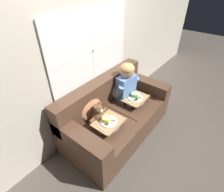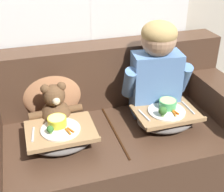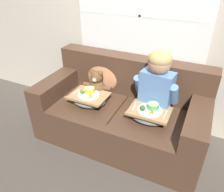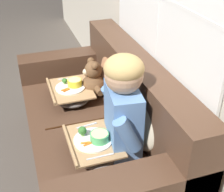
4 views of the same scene
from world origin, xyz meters
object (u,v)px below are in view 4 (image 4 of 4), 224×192
Objects in this scene: child_figure at (123,101)px; couch at (100,131)px; throw_pillow_behind_teddy at (111,72)px; lap_tray_teddy at (71,93)px; teddy_bear at (93,81)px; throw_pillow_behind_child at (145,118)px; lap_tray_child at (93,146)px.

couch is at bearing -172.24° from child_figure.
lap_tray_teddy is at bearing -90.17° from throw_pillow_behind_teddy.
teddy_bear is at bearing -179.73° from child_figure.
throw_pillow_behind_child is 0.81m from lap_tray_teddy.
child_figure is 0.36m from lap_tray_child.
lap_tray_teddy is at bearing -153.60° from throw_pillow_behind_child.
couch reaches higher than throw_pillow_behind_child.
couch is 0.43m from lap_tray_teddy.
teddy_bear is 0.85× the size of lap_tray_teddy.
throw_pillow_behind_teddy is 0.38m from lap_tray_teddy.
teddy_bear is at bearing -167.37° from throw_pillow_behind_child.
throw_pillow_behind_teddy is 0.65× the size of child_figure.
throw_pillow_behind_teddy is at bearing 153.55° from lap_tray_child.
lap_tray_child is at bearing -89.91° from throw_pillow_behind_child.
throw_pillow_behind_teddy is (-0.36, 0.20, 0.32)m from couch.
lap_tray_teddy is at bearing -157.31° from couch.
throw_pillow_behind_child is 0.73m from teddy_bear.
throw_pillow_behind_child is at bearing 29.89° from couch.
child_figure reaches higher than throw_pillow_behind_child.
teddy_bear is at bearing 164.69° from lap_tray_child.
throw_pillow_behind_child is 1.05× the size of lap_tray_teddy.
throw_pillow_behind_child is at bearing 89.95° from child_figure.
couch is 2.77× the size of child_figure.
teddy_bear is at bearing -89.92° from throw_pillow_behind_teddy.
throw_pillow_behind_child reaches higher than lap_tray_child.
throw_pillow_behind_child is 0.23m from child_figure.
throw_pillow_behind_child is 1.06× the size of lap_tray_child.
throw_pillow_behind_teddy is 0.75m from child_figure.
throw_pillow_behind_child is 0.71m from throw_pillow_behind_teddy.
couch is at bearing -150.11° from throw_pillow_behind_child.
child_figure is at bearing -90.05° from throw_pillow_behind_child.
teddy_bear reaches higher than lap_tray_child.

